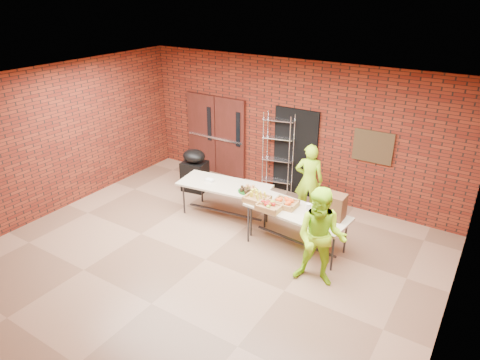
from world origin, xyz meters
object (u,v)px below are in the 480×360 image
volunteer_man (321,238)px  coffee_dispenser (335,206)px  table_left (224,187)px  covered_grill (195,170)px  table_right (297,214)px  wire_rack (278,153)px  volunteer_woman (309,181)px

volunteer_man → coffee_dispenser: bearing=85.4°
table_left → covered_grill: covered_grill is taller
table_left → table_right: same height
coffee_dispenser → covered_grill: size_ratio=0.44×
wire_rack → table_left: bearing=-112.9°
wire_rack → volunteer_man: 3.62m
volunteer_man → covered_grill: bearing=144.9°
coffee_dispenser → covered_grill: bearing=167.6°
wire_rack → volunteer_woman: size_ratio=1.20×
coffee_dispenser → volunteer_man: size_ratio=0.26×
wire_rack → covered_grill: wire_rack is taller
wire_rack → table_left: wire_rack is taller
wire_rack → volunteer_woman: 1.36m
table_left → volunteer_man: volunteer_man is taller
covered_grill → volunteer_man: (4.02, -1.74, 0.35)m
table_left → volunteer_woman: volunteer_woman is taller
wire_rack → coffee_dispenser: 2.90m
table_right → volunteer_woman: (-0.36, 1.32, 0.09)m
coffee_dispenser → volunteer_woman: 1.60m
wire_rack → table_left: (-0.31, -1.81, -0.25)m
table_left → volunteer_man: 2.79m
table_left → covered_grill: 1.62m
wire_rack → table_right: 2.54m
table_left → table_right: bearing=-14.8°
covered_grill → table_right: bearing=-26.6°
volunteer_woman → volunteer_man: size_ratio=0.94×
table_left → coffee_dispenser: size_ratio=4.45×
table_left → coffee_dispenser: bearing=-10.2°
wire_rack → coffee_dispenser: (2.18, -1.91, 0.05)m
table_right → covered_grill: bearing=168.6°
table_right → volunteer_woman: 1.37m
table_left → volunteer_woman: bearing=29.2°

